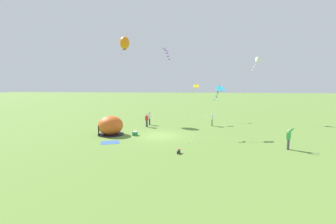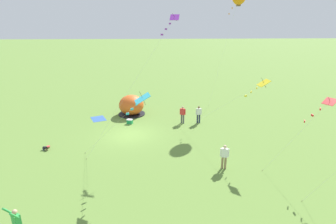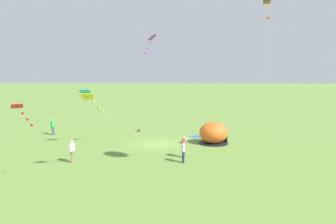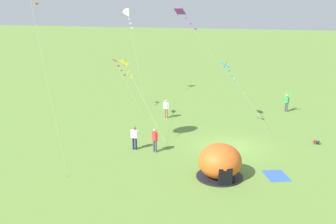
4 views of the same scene
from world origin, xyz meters
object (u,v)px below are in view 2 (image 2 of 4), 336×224
object	(u,v)px
popup_tent	(131,105)
person_flying_kite	(17,224)
kite_cyan	(140,101)
kite_yellow	(259,86)
kite_purple	(170,24)
cooler_box	(130,121)
toddler_crawling	(46,148)
person_strolling	(183,114)
person_center_field	(199,114)
kite_red	(324,107)
person_watching_sky	(224,156)

from	to	relation	value
popup_tent	person_flying_kite	size ratio (longest dim) A/B	1.49
kite_cyan	kite_yellow	xyz separation A→B (m)	(-2.69, 8.20, 0.17)
kite_purple	kite_yellow	xyz separation A→B (m)	(3.34, 6.04, -4.12)
cooler_box	kite_purple	distance (m)	10.14
toddler_crawling	person_strolling	distance (m)	12.17
kite_purple	cooler_box	bearing A→B (deg)	-128.58
popup_tent	kite_purple	bearing A→B (deg)	33.21
popup_tent	person_strolling	world-z (taller)	popup_tent
person_center_field	kite_yellow	world-z (taller)	kite_yellow
kite_red	kite_cyan	bearing A→B (deg)	-94.56
popup_tent	kite_purple	size ratio (longest dim) A/B	0.28
person_center_field	person_watching_sky	xyz separation A→B (m)	(8.47, 0.29, 0.00)
person_strolling	person_watching_sky	world-z (taller)	same
person_watching_sky	kite_purple	distance (m)	10.52
cooler_box	kite_cyan	xyz separation A→B (m)	(8.99, 1.55, 4.67)
toddler_crawling	kite_purple	bearing A→B (deg)	103.23
toddler_crawling	person_watching_sky	distance (m)	13.35
person_strolling	kite_purple	world-z (taller)	kite_purple
kite_red	kite_yellow	size ratio (longest dim) A/B	0.92
person_flying_kite	person_center_field	bearing A→B (deg)	143.94
person_flying_kite	kite_red	xyz separation A→B (m)	(-4.49, 15.87, 3.61)
person_watching_sky	kite_purple	xyz separation A→B (m)	(-5.72, -3.23, 8.22)
cooler_box	person_strolling	size ratio (longest dim) A/B	0.36
cooler_box	kite_yellow	world-z (taller)	kite_yellow
popup_tent	kite_cyan	xyz separation A→B (m)	(11.73, 1.58, 3.89)
kite_purple	person_flying_kite	bearing A→B (deg)	-32.85
popup_tent	person_center_field	bearing A→B (deg)	66.18
person_watching_sky	kite_yellow	size ratio (longest dim) A/B	0.30
person_strolling	kite_cyan	xyz separation A→B (m)	(8.83, -3.55, 3.92)
popup_tent	cooler_box	size ratio (longest dim) A/B	4.53
cooler_box	kite_cyan	bearing A→B (deg)	9.81
toddler_crawling	kite_yellow	distance (m)	16.46
toddler_crawling	person_strolling	bearing A→B (deg)	114.66
person_strolling	person_watching_sky	xyz separation A→B (m)	(8.52, 1.84, 0.00)
toddler_crawling	kite_purple	size ratio (longest dim) A/B	0.06
toddler_crawling	person_flying_kite	xyz separation A→B (m)	(9.10, 2.30, 0.82)
kite_cyan	person_strolling	bearing A→B (deg)	158.08
popup_tent	person_strolling	xyz separation A→B (m)	(2.90, 5.13, -0.03)
person_center_field	kite_yellow	distance (m)	7.97
kite_red	kite_cyan	xyz separation A→B (m)	(-0.85, -10.68, 0.28)
kite_purple	kite_yellow	size ratio (longest dim) A/B	1.76
popup_tent	kite_red	distance (m)	17.93
cooler_box	person_strolling	xyz separation A→B (m)	(0.16, 5.10, 0.74)
cooler_box	kite_red	size ratio (longest dim) A/B	0.12
popup_tent	person_watching_sky	size ratio (longest dim) A/B	1.63
person_center_field	person_flying_kite	xyz separation A→B (m)	(14.12, -10.29, 0.03)
popup_tent	kite_yellow	bearing A→B (deg)	47.24
popup_tent	person_watching_sky	xyz separation A→B (m)	(11.42, 6.96, -0.03)
person_center_field	kite_purple	xyz separation A→B (m)	(2.75, -2.94, 8.22)
person_center_field	toddler_crawling	bearing A→B (deg)	-68.25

